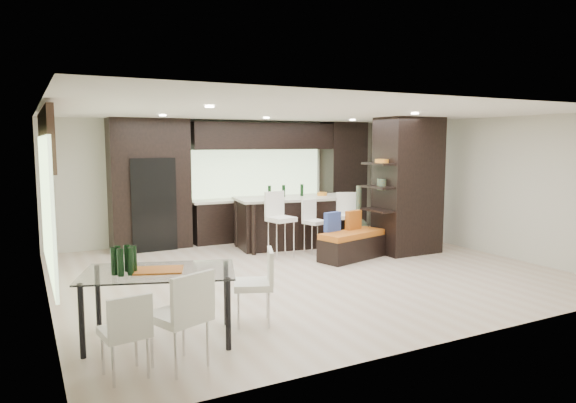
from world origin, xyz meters
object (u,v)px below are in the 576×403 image
stool_right (348,227)px  dining_table (160,306)px  stool_mid (315,232)px  floor_vase (358,218)px  chair_near (179,323)px  chair_far (125,338)px  chair_end (253,290)px  bench (352,245)px  stool_left (281,231)px  kitchen_island (295,221)px

stool_right → dining_table: (-4.64, -3.13, -0.08)m
stool_mid → dining_table: size_ratio=0.52×
stool_mid → floor_vase: 0.99m
chair_near → chair_far: chair_near is taller
stool_mid → stool_right: stool_right is taller
chair_far → chair_end: 1.82m
stool_mid → dining_table: 4.98m
stool_right → chair_end: (-3.51, -3.13, -0.05)m
bench → chair_near: chair_near is taller
bench → chair_near: 5.25m
bench → chair_near: bearing=-158.3°
stool_right → dining_table: stool_right is taller
floor_vase → chair_near: size_ratio=1.46×
stool_left → stool_mid: stool_left is taller
bench → chair_far: size_ratio=1.81×
stool_mid → dining_table: stool_mid is taller
floor_vase → chair_far: size_ratio=1.74×
dining_table → chair_near: bearing=-70.9°
kitchen_island → stool_left: (-0.78, -0.87, -0.02)m
stool_mid → stool_left: bearing=167.5°
chair_end → chair_near: bearing=146.8°
bench → stool_right: bearing=45.9°
dining_table → stool_left: bearing=64.4°
chair_end → stool_left: bearing=-10.1°
kitchen_island → chair_far: 6.45m
stool_mid → floor_vase: floor_vase is taller
stool_left → bench: size_ratio=0.74×
stool_mid → stool_right: 0.78m
stool_right → chair_end: stool_right is taller
chair_near → stool_left: bearing=30.2°
kitchen_island → chair_end: kitchen_island is taller
kitchen_island → chair_near: kitchen_island is taller
stool_mid → bench: (0.34, -0.80, -0.17)m
stool_left → chair_near: 4.98m
stool_mid → chair_end: bearing=-146.0°
stool_left → stool_right: (1.56, 0.02, -0.04)m
dining_table → chair_end: chair_end is taller
chair_far → chair_end: size_ratio=0.90×
kitchen_island → chair_far: (-4.38, -4.73, -0.15)m
dining_table → chair_near: chair_near is taller
stool_right → chair_end: size_ratio=1.11×
chair_far → stool_mid: bearing=33.6°
bench → chair_far: 5.65m
stool_mid → dining_table: (-3.86, -3.15, -0.03)m
stool_left → chair_end: stool_left is taller
chair_end → chair_far: bearing=136.4°
floor_vase → chair_far: floor_vase is taller
stool_left → floor_vase: bearing=-16.1°
stool_left → chair_end: bearing=-134.2°
kitchen_island → floor_vase: size_ratio=1.91×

